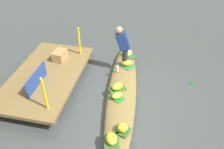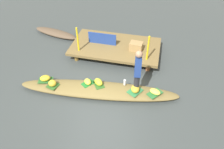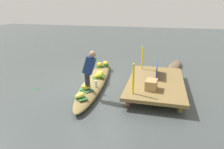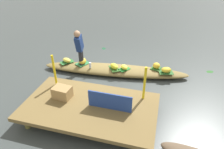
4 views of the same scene
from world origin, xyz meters
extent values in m
plane|color=#3D4443|center=(0.00, 0.00, 0.00)|extent=(40.00, 40.00, 0.00)
cube|color=brown|center=(0.06, 2.16, 0.31)|extent=(3.20, 1.80, 0.10)
cylinder|color=olive|center=(-1.22, 1.44, 0.13)|extent=(0.14, 0.14, 0.26)
cylinder|color=brown|center=(1.34, 1.44, 0.13)|extent=(0.14, 0.14, 0.26)
cylinder|color=brown|center=(-1.22, 2.88, 0.13)|extent=(0.14, 0.14, 0.26)
cylinder|color=olive|center=(1.34, 2.88, 0.13)|extent=(0.14, 0.14, 0.26)
ellipsoid|color=olive|center=(0.00, 0.00, 0.13)|extent=(4.85, 1.29, 0.25)
cube|color=#2C6229|center=(-1.65, -0.08, 0.26)|extent=(0.49, 0.40, 0.01)
ellipsoid|color=gold|center=(-1.65, -0.08, 0.34)|extent=(0.38, 0.34, 0.16)
cube|color=#305F23|center=(-0.02, 0.12, 0.26)|extent=(0.46, 0.51, 0.01)
ellipsoid|color=yellow|center=(-0.02, 0.12, 0.34)|extent=(0.37, 0.36, 0.17)
cube|color=#2F7944|center=(1.09, 0.07, 0.26)|extent=(0.49, 0.53, 0.01)
ellipsoid|color=gold|center=(1.09, 0.07, 0.35)|extent=(0.27, 0.33, 0.19)
cube|color=#2D6E34|center=(1.66, 0.11, 0.26)|extent=(0.49, 0.51, 0.01)
ellipsoid|color=#F3DE50|center=(1.66, 0.11, 0.33)|extent=(0.37, 0.30, 0.14)
cube|color=#2F5F25|center=(-1.33, -0.25, 0.26)|extent=(0.38, 0.39, 0.01)
ellipsoid|color=yellow|center=(-1.33, -0.25, 0.35)|extent=(0.24, 0.25, 0.19)
cube|color=#1F712B|center=(-0.34, 0.07, 0.26)|extent=(0.41, 0.43, 0.01)
ellipsoid|color=yellow|center=(-0.34, 0.07, 0.33)|extent=(0.31, 0.32, 0.15)
cylinder|color=#28282D|center=(1.11, 0.13, 0.53)|extent=(0.16, 0.16, 0.55)
cube|color=navy|center=(1.10, 0.21, 1.05)|extent=(0.23, 0.44, 0.58)
sphere|color=#9E7556|center=(1.09, 0.31, 1.39)|extent=(0.20, 0.20, 0.20)
cylinder|color=silver|center=(0.75, 0.27, 0.35)|extent=(0.07, 0.07, 0.19)
cube|color=navy|center=(-0.44, 2.16, 0.57)|extent=(1.04, 0.04, 0.43)
cylinder|color=yellow|center=(-1.14, 1.56, 0.80)|extent=(0.06, 0.06, 0.89)
cylinder|color=yellow|center=(1.26, 1.56, 0.80)|extent=(0.06, 0.06, 0.89)
cube|color=#A5814E|center=(0.82, 2.04, 0.50)|extent=(0.47, 0.36, 0.29)
ellipsoid|color=#1B4E2F|center=(0.94, -1.84, 0.00)|extent=(0.25, 0.27, 0.01)
ellipsoid|color=#265D23|center=(-3.12, -0.94, 0.00)|extent=(0.30, 0.26, 0.01)
camera|label=1|loc=(-4.60, -0.73, 4.33)|focal=37.77mm
camera|label=2|loc=(1.47, -4.50, 4.77)|focal=35.26mm
camera|label=3|loc=(6.47, 2.24, 2.77)|focal=32.10mm
camera|label=4|loc=(-1.44, 5.64, 3.51)|focal=32.43mm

